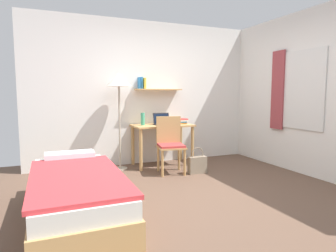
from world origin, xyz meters
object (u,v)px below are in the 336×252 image
water_bottle (143,119)px  handbag (197,164)px  bed (76,194)px  laptop (162,122)px  desk (162,132)px  book_stack (181,121)px  desk_chair (170,142)px  standing_lamp (119,84)px

water_bottle → handbag: bearing=-49.4°
water_bottle → handbag: 1.25m
bed → laptop: 2.47m
desk → book_stack: book_stack is taller
water_bottle → handbag: water_bottle is taller
desk_chair → book_stack: 0.75m
desk → standing_lamp: (-0.78, -0.01, 0.84)m
bed → desk: size_ratio=1.91×
bed → desk: bearing=46.3°
desk → handbag: (0.32, -0.74, -0.45)m
laptop → book_stack: 0.38m
water_bottle → handbag: size_ratio=0.51×
handbag → standing_lamp: bearing=146.4°
bed → water_bottle: water_bottle is taller
water_bottle → desk_chair: bearing=-62.3°
desk_chair → laptop: (0.06, 0.52, 0.29)m
standing_lamp → book_stack: standing_lamp is taller
handbag → bed: bearing=-153.3°
standing_lamp → water_bottle: standing_lamp is taller
standing_lamp → bed: bearing=-116.9°
bed → water_bottle: size_ratio=9.22×
bed → desk_chair: 2.03m
laptop → handbag: (0.32, -0.75, -0.64)m
water_bottle → book_stack: (0.74, -0.02, -0.06)m
desk_chair → laptop: bearing=83.2°
desk_chair → standing_lamp: standing_lamp is taller
water_bottle → book_stack: 0.74m
desk → book_stack: 0.43m
standing_lamp → laptop: 1.02m
desk → laptop: laptop is taller
desk → handbag: size_ratio=2.46×
standing_lamp → book_stack: 1.34m
desk_chair → book_stack: bearing=50.0°
laptop → water_bottle: 0.36m
bed → book_stack: (2.04, 1.75, 0.55)m
laptop → water_bottle: bearing=174.6°
book_stack → laptop: bearing=-178.5°
standing_lamp → laptop: (0.78, 0.02, -0.65)m
bed → desk_chair: bearing=37.5°
standing_lamp → book_stack: size_ratio=6.77×
bed → laptop: bearing=46.5°
bed → desk: 2.43m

